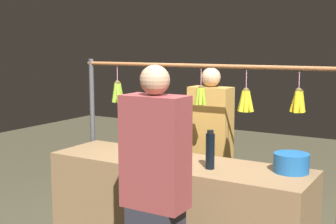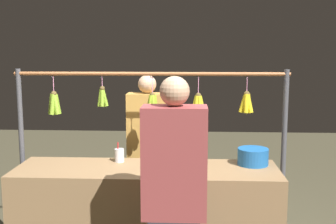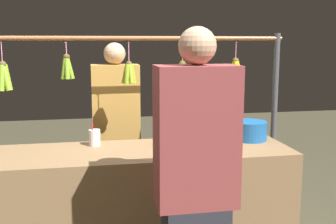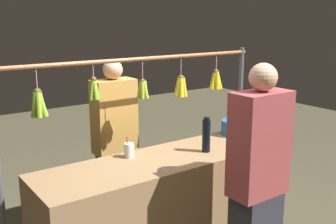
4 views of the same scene
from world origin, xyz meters
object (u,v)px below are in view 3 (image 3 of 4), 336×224
Objects in this scene: blue_bucket at (249,131)px; drink_cup at (94,138)px; water_bottle at (184,130)px; vendor_person at (117,142)px; customer_person at (196,198)px.

drink_cup is (1.08, -0.03, -0.01)m from blue_bucket.
water_bottle is 0.91m from vendor_person.
customer_person is at bearing 82.79° from water_bottle.
water_bottle is 0.17× the size of customer_person.
drink_cup is (0.55, -0.24, -0.08)m from water_bottle.
customer_person is at bearing 53.60° from blue_bucket.
blue_bucket is 1.02m from customer_person.
customer_person is (-0.30, 1.39, 0.04)m from vendor_person.
drink_cup is at bearing -23.40° from water_bottle.
customer_person is (0.60, 0.81, -0.14)m from blue_bucket.
water_bottle is 0.61m from drink_cup.
vendor_person is (0.38, -0.79, -0.25)m from water_bottle.
blue_bucket is at bearing -158.36° from water_bottle.
customer_person is at bearing 119.57° from drink_cup.
vendor_person is at bearing -33.03° from blue_bucket.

